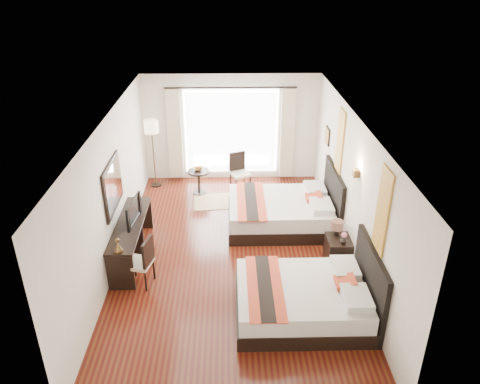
{
  "coord_description": "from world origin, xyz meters",
  "views": [
    {
      "loc": [
        -0.04,
        -7.82,
        5.3
      ],
      "look_at": [
        0.15,
        0.33,
        1.25
      ],
      "focal_mm": 35.0,
      "sensor_mm": 36.0,
      "label": 1
    }
  ],
  "objects_px": {
    "bed_far": "(284,211)",
    "nightstand": "(338,251)",
    "vase": "(343,243)",
    "floor_lamp": "(152,131)",
    "table_lamp": "(337,226)",
    "console_desk": "(132,239)",
    "fruit_bowl": "(198,170)",
    "side_table": "(199,182)",
    "desk_chair": "(141,270)",
    "television": "(130,211)",
    "bed_near": "(307,299)",
    "window_chair": "(240,179)"
  },
  "relations": [
    {
      "from": "table_lamp",
      "to": "fruit_bowl",
      "type": "relative_size",
      "value": 1.71
    },
    {
      "from": "floor_lamp",
      "to": "side_table",
      "type": "distance_m",
      "value": 1.73
    },
    {
      "from": "desk_chair",
      "to": "fruit_bowl",
      "type": "height_order",
      "value": "desk_chair"
    },
    {
      "from": "bed_far",
      "to": "vase",
      "type": "xyz_separation_m",
      "value": [
        0.92,
        -1.66,
        0.23
      ]
    },
    {
      "from": "desk_chair",
      "to": "floor_lamp",
      "type": "height_order",
      "value": "floor_lamp"
    },
    {
      "from": "television",
      "to": "window_chair",
      "type": "distance_m",
      "value": 3.7
    },
    {
      "from": "console_desk",
      "to": "bed_far",
      "type": "bearing_deg",
      "value": 20.17
    },
    {
      "from": "window_chair",
      "to": "nightstand",
      "type": "bearing_deg",
      "value": 6.58
    },
    {
      "from": "nightstand",
      "to": "window_chair",
      "type": "bearing_deg",
      "value": 118.9
    },
    {
      "from": "bed_far",
      "to": "fruit_bowl",
      "type": "xyz_separation_m",
      "value": [
        -1.98,
        1.63,
        0.31
      ]
    },
    {
      "from": "console_desk",
      "to": "desk_chair",
      "type": "relative_size",
      "value": 2.3
    },
    {
      "from": "bed_far",
      "to": "television",
      "type": "xyz_separation_m",
      "value": [
        -3.12,
        -1.11,
        0.65
      ]
    },
    {
      "from": "nightstand",
      "to": "vase",
      "type": "height_order",
      "value": "vase"
    },
    {
      "from": "table_lamp",
      "to": "console_desk",
      "type": "bearing_deg",
      "value": 176.94
    },
    {
      "from": "vase",
      "to": "television",
      "type": "height_order",
      "value": "television"
    },
    {
      "from": "bed_near",
      "to": "nightstand",
      "type": "distance_m",
      "value": 1.67
    },
    {
      "from": "table_lamp",
      "to": "fruit_bowl",
      "type": "xyz_separation_m",
      "value": [
        -2.83,
        2.99,
        -0.1
      ]
    },
    {
      "from": "television",
      "to": "desk_chair",
      "type": "relative_size",
      "value": 0.86
    },
    {
      "from": "nightstand",
      "to": "table_lamp",
      "type": "distance_m",
      "value": 0.49
    },
    {
      "from": "bed_far",
      "to": "nightstand",
      "type": "distance_m",
      "value": 1.74
    },
    {
      "from": "desk_chair",
      "to": "window_chair",
      "type": "bearing_deg",
      "value": -101.56
    },
    {
      "from": "vase",
      "to": "console_desk",
      "type": "distance_m",
      "value": 4.09
    },
    {
      "from": "table_lamp",
      "to": "floor_lamp",
      "type": "relative_size",
      "value": 0.21
    },
    {
      "from": "bed_far",
      "to": "vase",
      "type": "distance_m",
      "value": 1.91
    },
    {
      "from": "bed_near",
      "to": "side_table",
      "type": "height_order",
      "value": "bed_near"
    },
    {
      "from": "bed_far",
      "to": "side_table",
      "type": "height_order",
      "value": "bed_far"
    },
    {
      "from": "table_lamp",
      "to": "vase",
      "type": "height_order",
      "value": "table_lamp"
    },
    {
      "from": "nightstand",
      "to": "side_table",
      "type": "distance_m",
      "value": 4.22
    },
    {
      "from": "vase",
      "to": "television",
      "type": "xyz_separation_m",
      "value": [
        -4.03,
        0.55,
        0.42
      ]
    },
    {
      "from": "television",
      "to": "floor_lamp",
      "type": "xyz_separation_m",
      "value": [
        -0.01,
        3.2,
        0.51
      ]
    },
    {
      "from": "floor_lamp",
      "to": "bed_far",
      "type": "bearing_deg",
      "value": -33.85
    },
    {
      "from": "vase",
      "to": "fruit_bowl",
      "type": "distance_m",
      "value": 4.38
    },
    {
      "from": "bed_far",
      "to": "fruit_bowl",
      "type": "distance_m",
      "value": 2.58
    },
    {
      "from": "side_table",
      "to": "fruit_bowl",
      "type": "xyz_separation_m",
      "value": [
        -0.01,
        0.02,
        0.34
      ]
    },
    {
      "from": "bed_near",
      "to": "side_table",
      "type": "bearing_deg",
      "value": 113.95
    },
    {
      "from": "console_desk",
      "to": "fruit_bowl",
      "type": "bearing_deg",
      "value": 67.4
    },
    {
      "from": "vase",
      "to": "console_desk",
      "type": "relative_size",
      "value": 0.06
    },
    {
      "from": "table_lamp",
      "to": "fruit_bowl",
      "type": "distance_m",
      "value": 4.12
    },
    {
      "from": "nightstand",
      "to": "vase",
      "type": "bearing_deg",
      "value": -77.66
    },
    {
      "from": "side_table",
      "to": "fruit_bowl",
      "type": "height_order",
      "value": "fruit_bowl"
    },
    {
      "from": "vase",
      "to": "desk_chair",
      "type": "relative_size",
      "value": 0.14
    },
    {
      "from": "bed_near",
      "to": "bed_far",
      "type": "relative_size",
      "value": 0.95
    },
    {
      "from": "nightstand",
      "to": "television",
      "type": "bearing_deg",
      "value": 174.4
    },
    {
      "from": "bed_far",
      "to": "console_desk",
      "type": "xyz_separation_m",
      "value": [
        -3.14,
        -1.15,
        0.04
      ]
    },
    {
      "from": "table_lamp",
      "to": "vase",
      "type": "relative_size",
      "value": 2.75
    },
    {
      "from": "console_desk",
      "to": "television",
      "type": "xyz_separation_m",
      "value": [
        0.02,
        0.04,
        0.61
      ]
    },
    {
      "from": "vase",
      "to": "floor_lamp",
      "type": "height_order",
      "value": "floor_lamp"
    },
    {
      "from": "console_desk",
      "to": "side_table",
      "type": "xyz_separation_m",
      "value": [
        1.17,
        2.76,
        -0.07
      ]
    },
    {
      "from": "side_table",
      "to": "desk_chair",
      "type": "bearing_deg",
      "value": -102.99
    },
    {
      "from": "fruit_bowl",
      "to": "table_lamp",
      "type": "bearing_deg",
      "value": -46.63
    }
  ]
}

